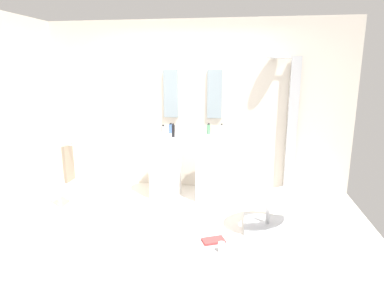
% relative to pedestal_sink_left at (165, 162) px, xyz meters
% --- Properties ---
extents(ground_plane, '(4.80, 3.60, 0.04)m').
position_rel_pedestal_sink_left_xyz_m(ground_plane, '(0.34, -1.13, -0.54)').
color(ground_plane, silver).
extents(rear_partition, '(4.80, 0.10, 2.60)m').
position_rel_pedestal_sink_left_xyz_m(rear_partition, '(0.34, 0.52, 0.78)').
color(rear_partition, beige).
rests_on(rear_partition, ground_plane).
extents(pedestal_sink_left, '(0.51, 0.51, 1.03)m').
position_rel_pedestal_sink_left_xyz_m(pedestal_sink_left, '(0.00, 0.00, 0.00)').
color(pedestal_sink_left, white).
rests_on(pedestal_sink_left, ground_plane).
extents(pedestal_sink_right, '(0.51, 0.51, 1.03)m').
position_rel_pedestal_sink_left_xyz_m(pedestal_sink_right, '(0.68, 0.00, 0.00)').
color(pedestal_sink_right, white).
rests_on(pedestal_sink_right, ground_plane).
extents(vanity_mirror_left, '(0.22, 0.03, 0.73)m').
position_rel_pedestal_sink_left_xyz_m(vanity_mirror_left, '(0.00, 0.45, 0.98)').
color(vanity_mirror_left, '#8C9EA8').
extents(vanity_mirror_right, '(0.22, 0.03, 0.73)m').
position_rel_pedestal_sink_left_xyz_m(vanity_mirror_right, '(0.68, 0.45, 0.98)').
color(vanity_mirror_right, '#8C9EA8').
extents(shower_column, '(0.49, 0.24, 2.05)m').
position_rel_pedestal_sink_left_xyz_m(shower_column, '(1.83, 0.40, 0.56)').
color(shower_column, '#B7BABF').
rests_on(shower_column, ground_plane).
extents(lounge_chair, '(1.07, 1.07, 0.65)m').
position_rel_pedestal_sink_left_xyz_m(lounge_chair, '(1.45, -0.83, -0.17)').
color(lounge_chair, '#B7BABF').
rests_on(lounge_chair, ground_plane).
extents(towel_rack, '(0.37, 0.22, 0.95)m').
position_rel_pedestal_sink_left_xyz_m(towel_rack, '(-1.19, -0.67, 0.11)').
color(towel_rack, '#B7BABF').
rests_on(towel_rack, ground_plane).
extents(area_rug, '(1.15, 0.61, 0.01)m').
position_rel_pedestal_sink_left_xyz_m(area_rug, '(0.83, -1.42, -0.51)').
color(area_rug, '#B2B2B7').
rests_on(area_rug, ground_plane).
extents(magazine_red, '(0.28, 0.23, 0.03)m').
position_rel_pedestal_sink_left_xyz_m(magazine_red, '(0.84, -1.28, -0.50)').
color(magazine_red, '#B73838').
rests_on(magazine_red, area_rug).
extents(coffee_mug, '(0.07, 0.07, 0.10)m').
position_rel_pedestal_sink_left_xyz_m(coffee_mug, '(0.94, -1.46, -0.46)').
color(coffee_mug, white).
rests_on(coffee_mug, area_rug).
extents(soap_bottle_blue, '(0.06, 0.06, 0.15)m').
position_rel_pedestal_sink_left_xyz_m(soap_bottle_blue, '(0.05, 0.17, 0.48)').
color(soap_bottle_blue, '#4C72B7').
rests_on(soap_bottle_blue, pedestal_sink_left).
extents(soap_bottle_clear, '(0.05, 0.05, 0.12)m').
position_rel_pedestal_sink_left_xyz_m(soap_bottle_clear, '(0.83, 0.04, 0.47)').
color(soap_bottle_clear, silver).
rests_on(soap_bottle_clear, pedestal_sink_right).
extents(soap_bottle_black, '(0.04, 0.04, 0.19)m').
position_rel_pedestal_sink_left_xyz_m(soap_bottle_black, '(0.15, -0.10, 0.50)').
color(soap_bottle_black, black).
rests_on(soap_bottle_black, pedestal_sink_left).
extents(soap_bottle_green, '(0.05, 0.05, 0.16)m').
position_rel_pedestal_sink_left_xyz_m(soap_bottle_green, '(0.62, 0.17, 0.49)').
color(soap_bottle_green, '#59996B').
rests_on(soap_bottle_green, pedestal_sink_right).
extents(soap_bottle_grey, '(0.06, 0.06, 0.13)m').
position_rel_pedestal_sink_left_xyz_m(soap_bottle_grey, '(-0.05, 0.13, 0.47)').
color(soap_bottle_grey, '#99999E').
rests_on(soap_bottle_grey, pedestal_sink_left).
extents(soap_bottle_white, '(0.04, 0.04, 0.19)m').
position_rel_pedestal_sink_left_xyz_m(soap_bottle_white, '(0.83, -0.03, 0.50)').
color(soap_bottle_white, white).
rests_on(soap_bottle_white, pedestal_sink_right).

